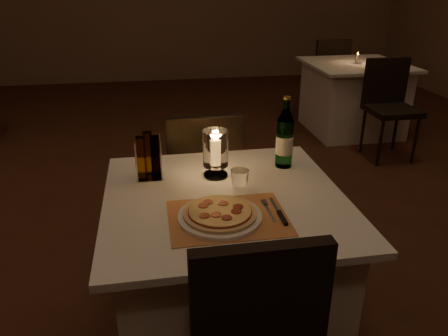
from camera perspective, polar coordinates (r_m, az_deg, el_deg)
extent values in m
cube|color=#4B2718|center=(2.74, -5.73, -11.95)|extent=(8.00, 10.00, 0.02)
cube|color=silver|center=(2.04, 0.10, -13.33)|extent=(0.88, 0.88, 0.71)
cube|color=silver|center=(1.84, 0.11, -4.10)|extent=(1.00, 1.00, 0.03)
cube|color=black|center=(1.36, 4.81, -17.52)|extent=(0.42, 0.05, 0.42)
cube|color=black|center=(2.66, -2.88, -1.16)|extent=(0.42, 0.42, 0.05)
cube|color=black|center=(2.40, -2.43, 1.97)|extent=(0.42, 0.05, 0.42)
cylinder|color=black|center=(2.94, 0.09, -3.77)|extent=(0.03, 0.03, 0.44)
cylinder|color=black|center=(2.91, -6.53, -4.28)|extent=(0.03, 0.03, 0.44)
cylinder|color=black|center=(2.65, 1.37, -7.13)|extent=(0.03, 0.03, 0.44)
cylinder|color=black|center=(2.62, -6.02, -7.75)|extent=(0.03, 0.03, 0.44)
cube|color=#C17743|center=(1.67, 0.50, -6.50)|extent=(0.45, 0.34, 0.00)
cylinder|color=white|center=(1.66, -0.52, -6.33)|extent=(0.32, 0.32, 0.01)
cylinder|color=#D8B77F|center=(1.65, -0.52, -5.94)|extent=(0.28, 0.28, 0.01)
cylinder|color=maroon|center=(1.65, -0.52, -5.71)|extent=(0.24, 0.24, 0.00)
cylinder|color=#EACC7F|center=(1.65, -0.52, -5.61)|extent=(0.24, 0.24, 0.00)
cylinder|color=maroon|center=(1.67, 1.86, -5.07)|extent=(0.04, 0.04, 0.00)
cylinder|color=maroon|center=(1.69, -0.07, -4.63)|extent=(0.04, 0.04, 0.00)
cylinder|color=maroon|center=(1.70, -2.06, -4.44)|extent=(0.04, 0.04, 0.00)
cylinder|color=maroon|center=(1.68, -2.71, -4.92)|extent=(0.04, 0.04, 0.00)
cylinder|color=maroon|center=(1.61, -2.55, -6.24)|extent=(0.04, 0.04, 0.00)
cylinder|color=maroon|center=(1.62, -1.03, -6.12)|extent=(0.04, 0.04, 0.00)
cylinder|color=maroon|center=(1.60, 0.37, -6.50)|extent=(0.04, 0.04, 0.00)
cylinder|color=maroon|center=(1.64, 1.62, -5.67)|extent=(0.04, 0.04, 0.00)
cube|color=silver|center=(1.70, 6.00, -5.87)|extent=(0.01, 0.14, 0.00)
cube|color=silver|center=(1.77, 5.28, -4.53)|extent=(0.02, 0.05, 0.00)
cube|color=black|center=(1.67, 7.63, -6.47)|extent=(0.02, 0.10, 0.01)
cube|color=silver|center=(1.76, 6.59, -4.82)|extent=(0.01, 0.12, 0.00)
cylinder|color=#549C61|center=(2.09, 7.89, 3.19)|extent=(0.08, 0.08, 0.23)
cylinder|color=#549C61|center=(2.03, 8.20, 8.27)|extent=(0.03, 0.03, 0.04)
cylinder|color=gold|center=(2.02, 8.25, 9.05)|extent=(0.03, 0.03, 0.01)
cylinder|color=silver|center=(2.09, 7.89, 3.04)|extent=(0.08, 0.08, 0.09)
cylinder|color=white|center=(2.01, -1.09, -0.91)|extent=(0.11, 0.11, 0.01)
cylinder|color=white|center=(1.99, -1.10, -0.19)|extent=(0.02, 0.02, 0.04)
cylinder|color=white|center=(1.95, -1.12, 2.61)|extent=(0.11, 0.11, 0.17)
cylinder|color=white|center=(1.96, -1.12, 2.16)|extent=(0.03, 0.03, 0.12)
ellipsoid|color=orange|center=(1.93, -1.14, 4.27)|extent=(0.02, 0.02, 0.03)
cube|color=white|center=(2.02, -9.63, -1.10)|extent=(0.12, 0.12, 0.01)
cylinder|color=white|center=(1.94, -11.41, 0.60)|extent=(0.01, 0.01, 0.18)
cylinder|color=white|center=(1.94, -8.17, 0.83)|extent=(0.01, 0.01, 0.18)
cylinder|color=white|center=(2.04, -11.38, 1.81)|extent=(0.01, 0.01, 0.18)
cylinder|color=white|center=(2.04, -8.30, 2.02)|extent=(0.01, 0.01, 0.18)
cube|color=#BF8C33|center=(1.96, -10.70, 1.21)|extent=(0.04, 0.04, 0.20)
cube|color=#3F1E14|center=(1.96, -8.95, 1.33)|extent=(0.04, 0.04, 0.20)
cube|color=#BF8C33|center=(2.01, -9.85, 1.92)|extent=(0.04, 0.04, 0.20)
cube|color=silver|center=(4.98, 16.42, 8.63)|extent=(0.88, 0.88, 0.71)
cube|color=silver|center=(4.90, 16.93, 12.79)|extent=(1.00, 1.00, 0.03)
cube|color=black|center=(4.28, 21.11, 7.03)|extent=(0.42, 0.42, 0.05)
cube|color=black|center=(4.38, 20.37, 10.63)|extent=(0.42, 0.05, 0.42)
cylinder|color=black|center=(4.12, 19.73, 3.11)|extent=(0.03, 0.03, 0.44)
cylinder|color=black|center=(4.30, 23.70, 3.30)|extent=(0.03, 0.03, 0.44)
cylinder|color=black|center=(4.40, 17.66, 4.68)|extent=(0.03, 0.03, 0.44)
cylinder|color=black|center=(4.57, 21.48, 4.81)|extent=(0.03, 0.03, 0.44)
cube|color=black|center=(5.66, 13.08, 11.85)|extent=(0.42, 0.42, 0.05)
cube|color=black|center=(5.45, 14.05, 13.78)|extent=(0.42, 0.05, 0.42)
cylinder|color=black|center=(5.93, 13.79, 9.93)|extent=(0.03, 0.03, 0.44)
cylinder|color=black|center=(5.81, 10.65, 9.91)|extent=(0.03, 0.03, 0.44)
cylinder|color=black|center=(5.63, 15.12, 9.06)|extent=(0.03, 0.03, 0.44)
cylinder|color=black|center=(5.50, 11.85, 9.03)|extent=(0.03, 0.03, 0.44)
cylinder|color=white|center=(4.89, 17.01, 13.48)|extent=(0.03, 0.03, 0.09)
ellipsoid|color=orange|center=(4.88, 17.09, 14.08)|extent=(0.01, 0.01, 0.02)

